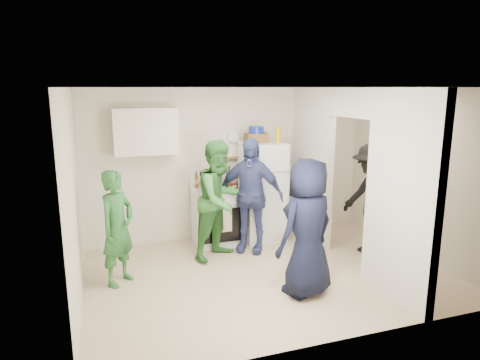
% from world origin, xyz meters
% --- Properties ---
extents(floor, '(4.80, 4.80, 0.00)m').
position_xyz_m(floor, '(0.00, 0.00, 0.00)').
color(floor, beige).
rests_on(floor, ground).
extents(wall_back, '(4.80, 0.00, 4.80)m').
position_xyz_m(wall_back, '(0.00, 1.70, 1.25)').
color(wall_back, silver).
rests_on(wall_back, floor).
extents(wall_front, '(4.80, 0.00, 4.80)m').
position_xyz_m(wall_front, '(0.00, -1.70, 1.25)').
color(wall_front, silver).
rests_on(wall_front, floor).
extents(wall_left, '(0.00, 3.40, 3.40)m').
position_xyz_m(wall_left, '(-2.40, 0.00, 1.25)').
color(wall_left, silver).
rests_on(wall_left, floor).
extents(wall_right, '(0.00, 3.40, 3.40)m').
position_xyz_m(wall_right, '(2.40, 0.00, 1.25)').
color(wall_right, silver).
rests_on(wall_right, floor).
extents(ceiling, '(4.80, 4.80, 0.00)m').
position_xyz_m(ceiling, '(0.00, 0.00, 2.50)').
color(ceiling, white).
rests_on(ceiling, wall_back).
extents(partition_pier_back, '(0.12, 1.20, 2.50)m').
position_xyz_m(partition_pier_back, '(1.20, 1.10, 1.25)').
color(partition_pier_back, silver).
rests_on(partition_pier_back, floor).
extents(partition_pier_front, '(0.12, 1.20, 2.50)m').
position_xyz_m(partition_pier_front, '(1.20, -1.10, 1.25)').
color(partition_pier_front, silver).
rests_on(partition_pier_front, floor).
extents(partition_header, '(0.12, 1.00, 0.40)m').
position_xyz_m(partition_header, '(1.20, 0.00, 2.30)').
color(partition_header, silver).
rests_on(partition_header, partition_pier_back).
extents(stove, '(0.77, 0.64, 0.91)m').
position_xyz_m(stove, '(-0.34, 1.37, 0.46)').
color(stove, white).
rests_on(stove, floor).
extents(upper_cabinet, '(0.95, 0.34, 0.70)m').
position_xyz_m(upper_cabinet, '(-1.40, 1.52, 1.85)').
color(upper_cabinet, silver).
rests_on(upper_cabinet, wall_back).
extents(fridge, '(0.67, 0.65, 1.62)m').
position_xyz_m(fridge, '(0.44, 1.34, 0.81)').
color(fridge, white).
rests_on(fridge, floor).
extents(wicker_basket, '(0.35, 0.25, 0.15)m').
position_xyz_m(wicker_basket, '(0.34, 1.39, 1.70)').
color(wicker_basket, brown).
rests_on(wicker_basket, fridge).
extents(blue_bowl, '(0.24, 0.24, 0.11)m').
position_xyz_m(blue_bowl, '(0.34, 1.39, 1.83)').
color(blue_bowl, navy).
rests_on(blue_bowl, wicker_basket).
extents(yellow_cup_stack_top, '(0.09, 0.09, 0.25)m').
position_xyz_m(yellow_cup_stack_top, '(0.66, 1.24, 1.75)').
color(yellow_cup_stack_top, gold).
rests_on(yellow_cup_stack_top, fridge).
extents(wall_clock, '(0.22, 0.02, 0.22)m').
position_xyz_m(wall_clock, '(0.05, 1.68, 1.70)').
color(wall_clock, white).
rests_on(wall_clock, wall_back).
extents(spice_shelf, '(0.35, 0.08, 0.03)m').
position_xyz_m(spice_shelf, '(0.00, 1.65, 1.35)').
color(spice_shelf, olive).
rests_on(spice_shelf, wall_back).
extents(nook_window, '(0.03, 0.70, 0.80)m').
position_xyz_m(nook_window, '(2.38, 0.20, 1.65)').
color(nook_window, black).
rests_on(nook_window, wall_right).
extents(nook_window_frame, '(0.04, 0.76, 0.86)m').
position_xyz_m(nook_window_frame, '(2.36, 0.20, 1.65)').
color(nook_window_frame, white).
rests_on(nook_window_frame, wall_right).
extents(nook_valance, '(0.04, 0.82, 0.18)m').
position_xyz_m(nook_valance, '(2.34, 0.20, 2.00)').
color(nook_valance, white).
rests_on(nook_valance, wall_right).
extents(yellow_cup_stack_stove, '(0.09, 0.09, 0.25)m').
position_xyz_m(yellow_cup_stack_stove, '(-0.46, 1.15, 1.04)').
color(yellow_cup_stack_stove, '#F1FF15').
rests_on(yellow_cup_stack_stove, stove).
extents(red_cup, '(0.09, 0.09, 0.12)m').
position_xyz_m(red_cup, '(-0.12, 1.17, 0.97)').
color(red_cup, red).
rests_on(red_cup, stove).
extents(person_green_left, '(0.63, 0.64, 1.50)m').
position_xyz_m(person_green_left, '(-1.93, 0.36, 0.75)').
color(person_green_left, '#2F6B2B').
rests_on(person_green_left, floor).
extents(person_green_center, '(1.08, 1.02, 1.76)m').
position_xyz_m(person_green_center, '(-0.45, 0.80, 0.88)').
color(person_green_center, '#3B8339').
rests_on(person_green_center, floor).
extents(person_denim, '(1.10, 0.94, 1.77)m').
position_xyz_m(person_denim, '(0.05, 0.89, 0.88)').
color(person_denim, '#39467D').
rests_on(person_denim, floor).
extents(person_navy, '(0.96, 0.79, 1.70)m').
position_xyz_m(person_navy, '(0.23, -0.67, 0.85)').
color(person_navy, black).
rests_on(person_navy, floor).
extents(person_nook, '(0.78, 1.18, 1.70)m').
position_xyz_m(person_nook, '(1.75, 0.19, 0.85)').
color(person_nook, black).
rests_on(person_nook, floor).
extents(bottle_a, '(0.06, 0.06, 0.27)m').
position_xyz_m(bottle_a, '(-0.63, 1.51, 1.05)').
color(bottle_a, brown).
rests_on(bottle_a, stove).
extents(bottle_b, '(0.08, 0.08, 0.25)m').
position_xyz_m(bottle_b, '(-0.52, 1.28, 1.04)').
color(bottle_b, '#254C19').
rests_on(bottle_b, stove).
extents(bottle_c, '(0.07, 0.07, 0.25)m').
position_xyz_m(bottle_c, '(-0.41, 1.50, 1.04)').
color(bottle_c, silver).
rests_on(bottle_c, stove).
extents(bottle_d, '(0.06, 0.06, 0.26)m').
position_xyz_m(bottle_d, '(-0.33, 1.33, 1.05)').
color(bottle_d, '#511C0E').
rests_on(bottle_d, stove).
extents(bottle_e, '(0.07, 0.07, 0.25)m').
position_xyz_m(bottle_e, '(-0.24, 1.55, 1.04)').
color(bottle_e, silver).
rests_on(bottle_e, stove).
extents(bottle_f, '(0.06, 0.06, 0.25)m').
position_xyz_m(bottle_f, '(-0.16, 1.38, 1.04)').
color(bottle_f, '#17401A').
rests_on(bottle_f, stove).
extents(bottle_g, '(0.07, 0.07, 0.33)m').
position_xyz_m(bottle_g, '(-0.09, 1.51, 1.08)').
color(bottle_g, olive).
rests_on(bottle_g, stove).
extents(bottle_h, '(0.07, 0.07, 0.32)m').
position_xyz_m(bottle_h, '(-0.63, 1.25, 1.07)').
color(bottle_h, silver).
rests_on(bottle_h, stove).
extents(bottle_i, '(0.07, 0.07, 0.32)m').
position_xyz_m(bottle_i, '(-0.30, 1.45, 1.07)').
color(bottle_i, '#493A0C').
rests_on(bottle_i, stove).
extents(bottle_j, '(0.06, 0.06, 0.33)m').
position_xyz_m(bottle_j, '(-0.05, 1.26, 1.08)').
color(bottle_j, '#235F20').
rests_on(bottle_j, stove).
extents(bottle_k, '(0.07, 0.07, 0.29)m').
position_xyz_m(bottle_k, '(-0.54, 1.41, 1.06)').
color(bottle_k, olive).
rests_on(bottle_k, stove).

